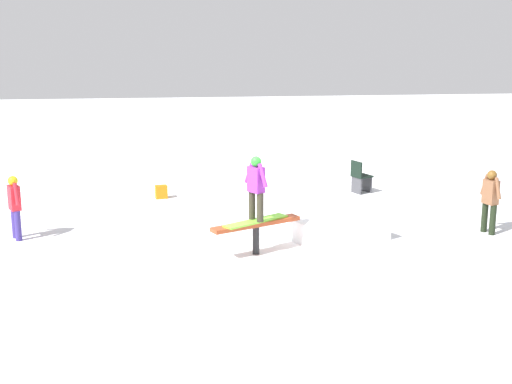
{
  "coord_description": "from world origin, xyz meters",
  "views": [
    {
      "loc": [
        1.53,
        13.35,
        4.49
      ],
      "look_at": [
        0.0,
        0.0,
        1.26
      ],
      "focal_mm": 50.0,
      "sensor_mm": 36.0,
      "label": 1
    }
  ],
  "objects_px": {
    "folding_chair": "(360,178)",
    "backpack_on_snow": "(161,192)",
    "main_rider_on_rail": "(256,191)",
    "bystander_red": "(15,204)",
    "rail_feature": "(256,227)",
    "bystander_brown": "(490,198)"
  },
  "relations": [
    {
      "from": "folding_chair",
      "to": "backpack_on_snow",
      "type": "xyz_separation_m",
      "value": [
        5.29,
        -0.01,
        -0.24
      ]
    },
    {
      "from": "main_rider_on_rail",
      "to": "backpack_on_snow",
      "type": "height_order",
      "value": "main_rider_on_rail"
    },
    {
      "from": "bystander_red",
      "to": "backpack_on_snow",
      "type": "height_order",
      "value": "bystander_red"
    },
    {
      "from": "main_rider_on_rail",
      "to": "backpack_on_snow",
      "type": "bearing_deg",
      "value": -101.0
    },
    {
      "from": "rail_feature",
      "to": "bystander_brown",
      "type": "distance_m",
      "value": 5.24
    },
    {
      "from": "folding_chair",
      "to": "rail_feature",
      "type": "bearing_deg",
      "value": 120.54
    },
    {
      "from": "bystander_brown",
      "to": "main_rider_on_rail",
      "type": "bearing_deg",
      "value": 81.88
    },
    {
      "from": "rail_feature",
      "to": "bystander_brown",
      "type": "bearing_deg",
      "value": 163.48
    },
    {
      "from": "main_rider_on_rail",
      "to": "bystander_brown",
      "type": "xyz_separation_m",
      "value": [
        -5.17,
        -0.84,
        -0.51
      ]
    },
    {
      "from": "backpack_on_snow",
      "to": "bystander_red",
      "type": "bearing_deg",
      "value": -142.61
    },
    {
      "from": "main_rider_on_rail",
      "to": "folding_chair",
      "type": "distance_m",
      "value": 5.92
    },
    {
      "from": "main_rider_on_rail",
      "to": "bystander_red",
      "type": "xyz_separation_m",
      "value": [
        4.91,
        -1.55,
        -0.52
      ]
    },
    {
      "from": "main_rider_on_rail",
      "to": "backpack_on_snow",
      "type": "relative_size",
      "value": 4.02
    },
    {
      "from": "rail_feature",
      "to": "main_rider_on_rail",
      "type": "relative_size",
      "value": 1.36
    },
    {
      "from": "main_rider_on_rail",
      "to": "bystander_brown",
      "type": "bearing_deg",
      "value": 156.31
    },
    {
      "from": "main_rider_on_rail",
      "to": "bystander_brown",
      "type": "relative_size",
      "value": 0.98
    },
    {
      "from": "bystander_red",
      "to": "bystander_brown",
      "type": "height_order",
      "value": "bystander_brown"
    },
    {
      "from": "folding_chair",
      "to": "backpack_on_snow",
      "type": "height_order",
      "value": "folding_chair"
    },
    {
      "from": "rail_feature",
      "to": "backpack_on_snow",
      "type": "bearing_deg",
      "value": -93.83
    },
    {
      "from": "rail_feature",
      "to": "folding_chair",
      "type": "xyz_separation_m",
      "value": [
        -3.36,
        -4.8,
        -0.14
      ]
    },
    {
      "from": "bystander_red",
      "to": "bystander_brown",
      "type": "relative_size",
      "value": 0.98
    },
    {
      "from": "bystander_brown",
      "to": "folding_chair",
      "type": "distance_m",
      "value": 4.37
    }
  ]
}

